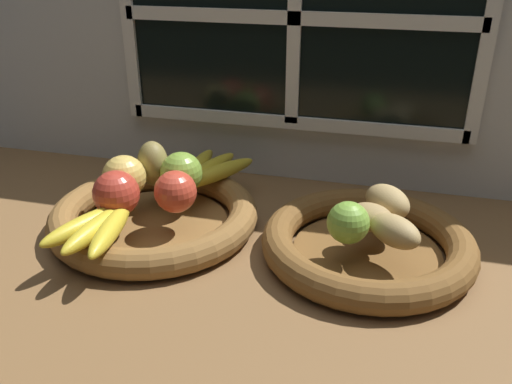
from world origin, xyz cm
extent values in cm
cube|color=brown|center=(0.00, 0.00, -1.50)|extent=(140.00, 90.00, 3.00)
cube|color=silver|center=(0.00, 30.00, 27.50)|extent=(140.00, 3.00, 55.00)
cube|color=black|center=(0.00, 28.10, 31.00)|extent=(64.00, 0.80, 38.00)
cube|color=white|center=(0.00, 27.50, 31.00)|extent=(2.40, 1.20, 38.00)
cube|color=white|center=(0.00, 27.50, 31.00)|extent=(64.00, 1.20, 2.40)
cube|color=white|center=(-32.00, 27.50, 31.00)|extent=(2.40, 1.20, 40.40)
cube|color=white|center=(32.00, 27.50, 31.00)|extent=(2.40, 1.20, 40.40)
cube|color=white|center=(0.00, 27.50, 12.00)|extent=(64.00, 1.20, 2.40)
cylinder|color=brown|center=(-17.88, 2.91, 0.50)|extent=(24.14, 24.14, 1.00)
torus|color=brown|center=(-17.88, 2.91, 2.33)|extent=(34.11, 34.11, 4.66)
cylinder|color=brown|center=(16.79, 2.91, 0.50)|extent=(22.36, 22.36, 1.00)
torus|color=brown|center=(16.79, 2.91, 2.33)|extent=(31.93, 31.93, 4.66)
sphere|color=#7AA338|center=(-14.72, 7.78, 8.21)|extent=(7.09, 7.09, 7.09)
sphere|color=#B73828|center=(-21.37, -2.23, 8.26)|extent=(7.20, 7.20, 7.20)
sphere|color=#DBB756|center=(-23.16, 3.81, 8.25)|extent=(7.18, 7.18, 7.18)
sphere|color=#CC422D|center=(-13.06, 1.19, 8.00)|extent=(6.68, 6.68, 6.68)
ellipsoid|color=olive|center=(-20.49, 9.32, 8.64)|extent=(7.88, 8.07, 7.96)
ellipsoid|color=gold|center=(-23.00, -8.62, 6.13)|extent=(8.53, 15.34, 2.92)
ellipsoid|color=gold|center=(-20.97, -9.14, 6.13)|extent=(4.68, 15.61, 2.92)
ellipsoid|color=gold|center=(-18.89, -9.10, 6.13)|extent=(5.28, 15.65, 2.92)
sphere|color=brown|center=(-20.08, -1.51, 6.13)|extent=(2.63, 2.63, 2.63)
ellipsoid|color=gold|center=(-10.51, 13.92, 6.06)|extent=(11.24, 16.10, 2.79)
ellipsoid|color=gold|center=(-12.66, 14.84, 6.06)|extent=(7.23, 17.25, 2.79)
ellipsoid|color=gold|center=(-14.98, 15.15, 6.06)|extent=(2.89, 17.14, 2.79)
sphere|color=brown|center=(-14.93, 6.59, 6.06)|extent=(2.51, 2.51, 2.51)
ellipsoid|color=tan|center=(19.00, 7.78, 7.15)|extent=(9.43, 9.55, 4.96)
ellipsoid|color=#A38451|center=(16.79, 2.91, 6.69)|extent=(8.07, 6.84, 4.04)
ellipsoid|color=tan|center=(20.33, -0.63, 6.85)|extent=(9.33, 8.76, 4.36)
sphere|color=#7AAD3D|center=(13.92, -1.38, 7.68)|extent=(6.04, 6.04, 6.04)
camera|label=1|loc=(17.82, -67.31, 43.71)|focal=37.13mm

